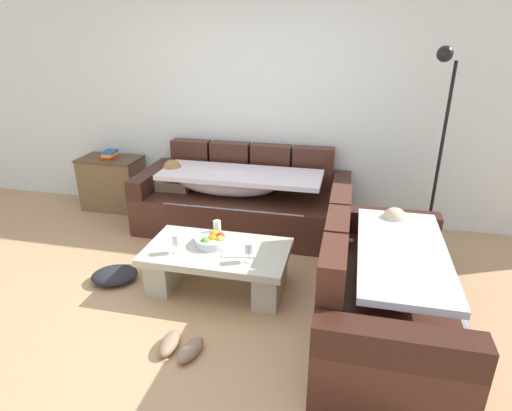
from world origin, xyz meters
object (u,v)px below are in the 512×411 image
object	(u,v)px
book_stack_on_cabinet	(110,155)
pair_of_shoes	(180,346)
couch_near_window	(383,290)
side_cabinet	(113,183)
wine_glass_near_left	(176,240)
couch_along_wall	(240,200)
floor_lamp	(438,139)
coffee_table	(218,263)
wine_glass_far_back	(217,226)
open_magazine	(239,251)
crumpled_garment	(115,275)
wine_glass_near_right	(249,249)
fruit_bowl	(213,240)

from	to	relation	value
book_stack_on_cabinet	pair_of_shoes	distance (m)	2.94
couch_near_window	side_cabinet	size ratio (longest dim) A/B	2.50
book_stack_on_cabinet	pair_of_shoes	size ratio (longest dim) A/B	0.68
wine_glass_near_left	side_cabinet	size ratio (longest dim) A/B	0.23
couch_along_wall	book_stack_on_cabinet	distance (m)	1.72
floor_lamp	couch_near_window	bearing A→B (deg)	-107.63
coffee_table	wine_glass_far_back	distance (m)	0.32
book_stack_on_cabinet	floor_lamp	world-z (taller)	floor_lamp
open_magazine	couch_along_wall	bearing A→B (deg)	94.46
couch_along_wall	pair_of_shoes	bearing A→B (deg)	-87.04
side_cabinet	crumpled_garment	xyz separation A→B (m)	(0.88, -1.54, -0.26)
wine_glass_near_left	side_cabinet	xyz separation A→B (m)	(-1.50, 1.57, -0.17)
open_magazine	floor_lamp	size ratio (longest dim) A/B	0.14
couch_along_wall	side_cabinet	size ratio (longest dim) A/B	3.15
wine_glass_near_right	side_cabinet	distance (m)	2.64
wine_glass_near_left	floor_lamp	distance (m)	2.58
fruit_bowl	open_magazine	distance (m)	0.26
wine_glass_far_back	open_magazine	distance (m)	0.33
wine_glass_near_right	floor_lamp	distance (m)	2.12
couch_along_wall	wine_glass_near_right	xyz separation A→B (m)	(0.43, -1.35, 0.16)
wine_glass_far_back	side_cabinet	xyz separation A→B (m)	(-1.75, 1.25, -0.17)
fruit_bowl	floor_lamp	distance (m)	2.31
coffee_table	book_stack_on_cabinet	size ratio (longest dim) A/B	5.46
couch_near_window	fruit_bowl	size ratio (longest dim) A/B	6.43
side_cabinet	crumpled_garment	world-z (taller)	side_cabinet
wine_glass_far_back	side_cabinet	bearing A→B (deg)	144.50
wine_glass_near_left	book_stack_on_cabinet	distance (m)	2.17
coffee_table	side_cabinet	bearing A→B (deg)	141.54
fruit_bowl	book_stack_on_cabinet	xyz separation A→B (m)	(-1.73, 1.37, 0.26)
couch_along_wall	pair_of_shoes	xyz separation A→B (m)	(0.11, -2.03, -0.29)
coffee_table	wine_glass_far_back	bearing A→B (deg)	106.16
coffee_table	wine_glass_near_right	distance (m)	0.43
wine_glass_near_left	crumpled_garment	size ratio (longest dim) A/B	0.42
wine_glass_far_back	book_stack_on_cabinet	world-z (taller)	book_stack_on_cabinet
pair_of_shoes	side_cabinet	bearing A→B (deg)	128.31
couch_along_wall	wine_glass_near_left	world-z (taller)	couch_along_wall
book_stack_on_cabinet	couch_near_window	bearing A→B (deg)	-28.12
couch_near_window	coffee_table	size ratio (longest dim) A/B	1.50
coffee_table	crumpled_garment	bearing A→B (deg)	-173.01
fruit_bowl	book_stack_on_cabinet	size ratio (longest dim) A/B	1.27
side_cabinet	couch_along_wall	bearing A→B (deg)	-7.69
crumpled_garment	floor_lamp	bearing A→B (deg)	26.07
couch_along_wall	pair_of_shoes	size ratio (longest dim) A/B	6.99
couch_near_window	wine_glass_far_back	xyz separation A→B (m)	(-1.39, 0.43, 0.16)
pair_of_shoes	wine_glass_near_right	bearing A→B (deg)	64.37
wine_glass_near_left	open_magazine	world-z (taller)	wine_glass_near_left
wine_glass_near_left	crumpled_garment	distance (m)	0.77
wine_glass_far_back	crumpled_garment	distance (m)	1.02
fruit_bowl	crumpled_garment	size ratio (longest dim) A/B	0.70
coffee_table	wine_glass_far_back	xyz separation A→B (m)	(-0.05, 0.18, 0.26)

